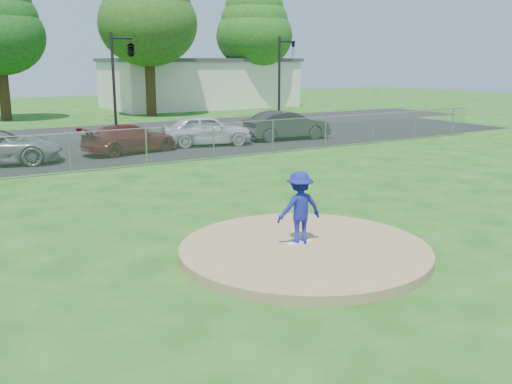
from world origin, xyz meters
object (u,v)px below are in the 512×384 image
at_px(commercial_building, 199,83).
at_px(tree_right, 147,11).
at_px(parked_car_charcoal, 287,125).
at_px(traffic_signal_center, 129,51).
at_px(tree_far_right, 254,26).
at_px(pitcher, 300,208).
at_px(traffic_signal_right, 282,72).
at_px(parked_car_darkred, 130,139).
at_px(parked_car_pearl, 206,130).

xyz_separation_m(commercial_building, tree_right, (-7.00, -6.00, 5.49)).
distance_m(commercial_building, parked_car_charcoal, 23.30).
bearing_deg(commercial_building, traffic_signal_center, -126.94).
distance_m(tree_right, tree_far_right, 11.42).
distance_m(commercial_building, tree_right, 10.73).
relative_size(pitcher, parked_car_charcoal, 0.35).
bearing_deg(traffic_signal_right, commercial_building, 83.71).
xyz_separation_m(pitcher, parked_car_darkred, (1.50, 15.19, -0.34)).
xyz_separation_m(parked_car_pearl, parked_car_charcoal, (4.63, -0.25, -0.01)).
height_order(pitcher, parked_car_darkred, pitcher).
relative_size(tree_right, traffic_signal_right, 2.08).
height_order(commercial_building, pitcher, commercial_building).
bearing_deg(parked_car_charcoal, pitcher, 152.66).
distance_m(tree_far_right, parked_car_charcoal, 22.74).
bearing_deg(parked_car_darkred, parked_car_charcoal, -101.22).
bearing_deg(parked_car_darkred, traffic_signal_right, -74.27).
relative_size(traffic_signal_center, parked_car_pearl, 1.26).
height_order(tree_far_right, parked_car_charcoal, tree_far_right).
bearing_deg(pitcher, traffic_signal_center, -93.93).
height_order(traffic_signal_center, parked_car_darkred, traffic_signal_center).
relative_size(pitcher, parked_car_darkred, 0.36).
bearing_deg(parked_car_pearl, parked_car_charcoal, -78.59).
bearing_deg(traffic_signal_right, tree_right, 117.64).
height_order(parked_car_darkred, parked_car_pearl, parked_car_pearl).
distance_m(commercial_building, parked_car_darkred, 26.86).
bearing_deg(parked_car_pearl, parked_car_darkred, 109.01).
height_order(traffic_signal_right, parked_car_charcoal, traffic_signal_right).
height_order(traffic_signal_center, parked_car_pearl, traffic_signal_center).
height_order(traffic_signal_center, parked_car_charcoal, traffic_signal_center).
xyz_separation_m(commercial_building, parked_car_pearl, (-10.47, -22.26, -1.39)).
bearing_deg(pitcher, traffic_signal_right, -116.81).
xyz_separation_m(pitcher, parked_car_pearl, (5.50, 15.50, -0.23)).
xyz_separation_m(commercial_building, tree_far_right, (4.00, -3.00, 4.90)).
distance_m(traffic_signal_center, parked_car_pearl, 7.51).
relative_size(commercial_building, traffic_signal_center, 2.93).
xyz_separation_m(tree_far_right, parked_car_charcoal, (-9.84, -19.51, -6.30)).
bearing_deg(tree_right, parked_car_pearl, -102.06).
xyz_separation_m(traffic_signal_right, parked_car_pearl, (-8.71, -6.26, -2.59)).
relative_size(commercial_building, parked_car_pearl, 3.69).
relative_size(tree_far_right, traffic_signal_right, 1.92).
xyz_separation_m(commercial_building, parked_car_charcoal, (-5.84, -22.51, -1.40)).
relative_size(commercial_building, parked_car_charcoal, 3.59).
relative_size(commercial_building, tree_far_right, 1.53).
bearing_deg(parked_car_pearl, traffic_signal_center, 28.52).
bearing_deg(traffic_signal_right, tree_far_right, 66.09).
distance_m(traffic_signal_right, parked_car_darkred, 14.57).
height_order(tree_far_right, traffic_signal_right, tree_far_right).
xyz_separation_m(tree_right, parked_car_pearl, (-3.47, -16.26, -6.88)).
relative_size(tree_right, pitcher, 7.33).
relative_size(traffic_signal_right, parked_car_charcoal, 1.23).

